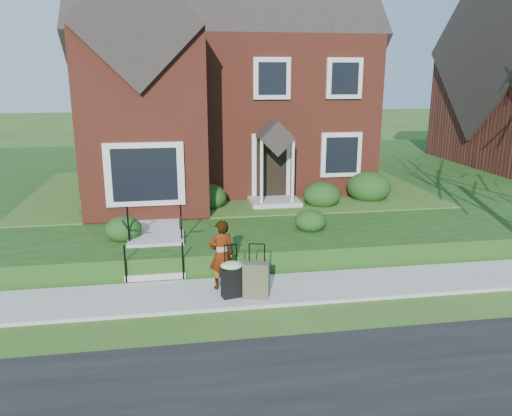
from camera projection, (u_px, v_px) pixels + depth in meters
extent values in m
plane|color=#2D5119|center=(268.00, 292.00, 11.15)|extent=(120.00, 120.00, 0.00)
cube|color=#9E9B93|center=(268.00, 290.00, 11.14)|extent=(60.00, 1.60, 0.08)
cube|color=#163C10|center=(312.00, 178.00, 22.09)|extent=(44.00, 20.00, 0.60)
cube|color=#9E9B93|center=(159.00, 211.00, 15.38)|extent=(1.20, 6.00, 0.06)
cube|color=maroon|center=(223.00, 112.00, 19.85)|extent=(10.00, 8.00, 5.40)
cube|color=maroon|center=(145.00, 124.00, 14.84)|extent=(3.60, 2.40, 5.40)
cube|color=silver|center=(145.00, 174.00, 14.07)|extent=(2.20, 0.30, 1.80)
cube|color=black|center=(271.00, 170.00, 16.58)|extent=(1.00, 0.12, 2.10)
cube|color=black|center=(341.00, 155.00, 16.84)|extent=(1.40, 0.10, 1.50)
cube|color=#9E9B93|center=(155.00, 275.00, 11.68)|extent=(1.40, 0.30, 0.15)
cube|color=#9E9B93|center=(156.00, 265.00, 11.93)|extent=(1.40, 0.30, 0.15)
cube|color=#9E9B93|center=(156.00, 254.00, 12.18)|extent=(1.40, 0.30, 0.15)
cube|color=#9E9B93|center=(156.00, 245.00, 12.43)|extent=(1.40, 0.30, 0.15)
cube|color=#9E9B93|center=(156.00, 238.00, 12.95)|extent=(1.40, 0.80, 0.15)
cylinder|color=black|center=(125.00, 264.00, 11.34)|extent=(0.04, 0.04, 0.90)
cylinder|color=black|center=(128.00, 224.00, 12.33)|extent=(0.04, 0.04, 0.90)
cylinder|color=black|center=(183.00, 261.00, 11.54)|extent=(0.04, 0.04, 0.90)
cylinder|color=black|center=(181.00, 222.00, 12.53)|extent=(0.04, 0.04, 0.90)
ellipsoid|color=#123810|center=(99.00, 201.00, 14.94)|extent=(1.25, 1.25, 0.87)
ellipsoid|color=#123810|center=(207.00, 194.00, 15.87)|extent=(1.21, 1.21, 0.85)
ellipsoid|color=#123810|center=(322.00, 193.00, 16.14)|extent=(1.21, 1.21, 0.85)
ellipsoid|color=#123810|center=(369.00, 184.00, 16.92)|extent=(1.49, 1.49, 1.04)
ellipsoid|color=#123810|center=(123.00, 227.00, 12.82)|extent=(0.93, 0.93, 0.65)
ellipsoid|color=#123810|center=(311.00, 219.00, 13.61)|extent=(0.88, 0.88, 0.61)
imported|color=#999999|center=(222.00, 255.00, 10.96)|extent=(0.62, 0.46, 1.58)
cube|color=black|center=(232.00, 282.00, 10.65)|extent=(0.48, 0.33, 0.66)
cylinder|color=black|center=(232.00, 246.00, 10.43)|extent=(0.26, 0.08, 0.03)
cylinder|color=black|center=(225.00, 257.00, 10.48)|extent=(0.02, 0.02, 0.49)
cylinder|color=black|center=(238.00, 257.00, 10.52)|extent=(0.02, 0.02, 0.49)
cylinder|color=black|center=(225.00, 296.00, 10.70)|extent=(0.05, 0.07, 0.06)
cylinder|color=black|center=(239.00, 295.00, 10.75)|extent=(0.05, 0.07, 0.06)
ellipsoid|color=#9DC771|center=(232.00, 265.00, 10.54)|extent=(0.56, 0.49, 0.15)
cube|color=#4A4931|center=(256.00, 280.00, 10.61)|extent=(0.61, 0.45, 0.79)
cylinder|color=black|center=(256.00, 245.00, 10.41)|extent=(0.32, 0.12, 0.03)
cylinder|color=black|center=(249.00, 254.00, 10.44)|extent=(0.02, 0.02, 0.38)
cylinder|color=black|center=(264.00, 253.00, 10.49)|extent=(0.02, 0.02, 0.38)
cylinder|color=black|center=(247.00, 296.00, 10.68)|extent=(0.06, 0.07, 0.06)
cylinder|color=black|center=(265.00, 295.00, 10.74)|extent=(0.06, 0.07, 0.06)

